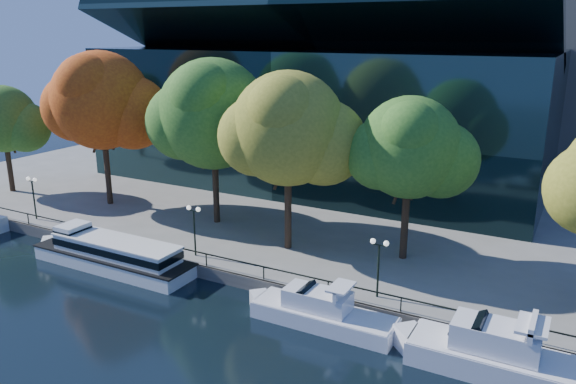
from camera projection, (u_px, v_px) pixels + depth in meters
The scene contains 15 objects.
ground at pixel (180, 295), 39.60m from camera, with size 160.00×160.00×0.00m, color black.
promenade at pixel (365, 176), 70.20m from camera, with size 90.00×67.08×1.00m.
railing at pixel (206, 254), 41.81m from camera, with size 88.20×0.08×0.99m.
convention_building at pixel (322, 114), 65.94m from camera, with size 50.00×24.57×21.43m.
tour_boat at pixel (109, 252), 44.00m from camera, with size 15.46×3.45×2.93m.
cruiser_near at pixel (318, 311), 35.47m from camera, with size 10.32×2.66×2.99m.
cruiser_far at pixel (495, 354), 30.29m from camera, with size 11.29×3.13×3.69m.
tree_0 at pixel (3, 120), 59.52m from camera, with size 8.91×7.30×11.52m.
tree_1 at pixel (102, 103), 54.30m from camera, with size 11.95×9.80×15.23m.
tree_2 at pixel (215, 117), 48.92m from camera, with size 12.17×9.98×14.82m.
tree_3 at pixel (290, 131), 42.80m from camera, with size 11.08×9.09×14.19m.
tree_4 at pixel (411, 150), 41.06m from camera, with size 9.49×7.78×12.51m.
lamp_0 at pixel (33, 188), 51.70m from camera, with size 1.26×0.36×4.03m.
lamp_1 at pixel (194, 219), 43.21m from camera, with size 1.26×0.36×4.03m.
lamp_2 at pixel (379, 255), 36.36m from camera, with size 1.26×0.36×4.03m.
Camera 1 is at (23.90, -28.04, 17.96)m, focal length 35.00 mm.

